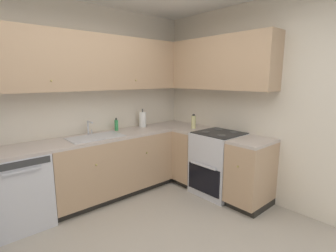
{
  "coord_description": "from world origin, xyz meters",
  "views": [
    {
      "loc": [
        -1.25,
        -1.64,
        1.67
      ],
      "look_at": [
        1.01,
        0.94,
        1.02
      ],
      "focal_mm": 27.09,
      "sensor_mm": 36.0,
      "label": 1
    }
  ],
  "objects_px": {
    "soap_bottle": "(116,125)",
    "dishwasher": "(19,190)",
    "oven_range": "(218,163)",
    "paper_towel_roll": "(143,119)",
    "oil_bottle": "(194,122)"
  },
  "relations": [
    {
      "from": "soap_bottle",
      "to": "paper_towel_roll",
      "type": "height_order",
      "value": "paper_towel_roll"
    },
    {
      "from": "oven_range",
      "to": "oil_bottle",
      "type": "xyz_separation_m",
      "value": [
        -0.02,
        0.49,
        0.54
      ]
    },
    {
      "from": "dishwasher",
      "to": "paper_towel_roll",
      "type": "bearing_deg",
      "value": 4.98
    },
    {
      "from": "oven_range",
      "to": "paper_towel_roll",
      "type": "relative_size",
      "value": 3.48
    },
    {
      "from": "soap_bottle",
      "to": "paper_towel_roll",
      "type": "bearing_deg",
      "value": -2.45
    },
    {
      "from": "dishwasher",
      "to": "oil_bottle",
      "type": "height_order",
      "value": "oil_bottle"
    },
    {
      "from": "paper_towel_roll",
      "to": "oven_range",
      "type": "bearing_deg",
      "value": -64.39
    },
    {
      "from": "dishwasher",
      "to": "oven_range",
      "type": "xyz_separation_m",
      "value": [
        2.38,
        -0.96,
        0.02
      ]
    },
    {
      "from": "oven_range",
      "to": "soap_bottle",
      "type": "height_order",
      "value": "soap_bottle"
    },
    {
      "from": "oil_bottle",
      "to": "soap_bottle",
      "type": "bearing_deg",
      "value": 146.6
    },
    {
      "from": "soap_bottle",
      "to": "oil_bottle",
      "type": "bearing_deg",
      "value": -33.4
    },
    {
      "from": "soap_bottle",
      "to": "paper_towel_roll",
      "type": "xyz_separation_m",
      "value": [
        0.47,
        -0.02,
        0.04
      ]
    },
    {
      "from": "soap_bottle",
      "to": "dishwasher",
      "type": "bearing_deg",
      "value": -172.52
    },
    {
      "from": "dishwasher",
      "to": "oil_bottle",
      "type": "xyz_separation_m",
      "value": [
        2.36,
        -0.47,
        0.57
      ]
    },
    {
      "from": "paper_towel_roll",
      "to": "oil_bottle",
      "type": "bearing_deg",
      "value": -50.58
    }
  ]
}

